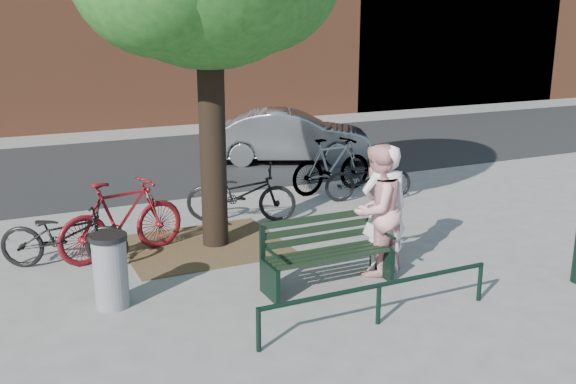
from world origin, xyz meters
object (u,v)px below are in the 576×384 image
park_bench (326,250)px  parked_car (291,136)px  person_right (376,210)px  litter_bin (110,270)px  person_left (384,209)px  bicycle_c (241,193)px

park_bench → parked_car: parked_car is taller
park_bench → person_right: 0.93m
park_bench → litter_bin: 2.74m
park_bench → parked_car: size_ratio=0.44×
person_left → litter_bin: 3.69m
litter_bin → parked_car: parked_car is taller
person_left → bicycle_c: 3.19m
person_right → litter_bin: size_ratio=1.96×
park_bench → person_left: (0.95, 0.07, 0.42)m
person_right → parked_car: person_right is taller
park_bench → person_left: bearing=4.3°
bicycle_c → parked_car: size_ratio=0.49×
park_bench → litter_bin: park_bench is taller
person_right → litter_bin: (-3.51, 0.45, -0.44)m
litter_bin → parked_car: 8.66m
park_bench → person_left: 1.04m
litter_bin → bicycle_c: (2.70, 2.57, 0.03)m
litter_bin → parked_car: size_ratio=0.24×
litter_bin → park_bench: bearing=-11.0°
litter_bin → bicycle_c: bicycle_c is taller
park_bench → bicycle_c: bicycle_c is taller
person_right → parked_car: 7.36m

